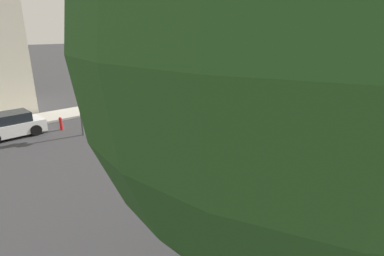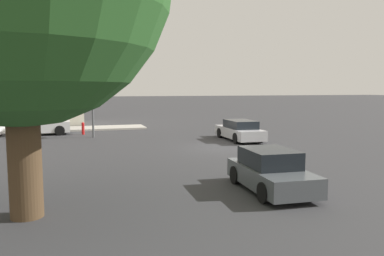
% 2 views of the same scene
% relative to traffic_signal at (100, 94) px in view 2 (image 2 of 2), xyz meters
% --- Properties ---
extents(ground_plane, '(300.00, 300.00, 0.00)m').
position_rel_traffic_signal_xyz_m(ground_plane, '(-6.87, -6.53, -3.01)').
color(ground_plane, '#333335').
extents(traffic_signal, '(0.64, 2.21, 4.62)m').
position_rel_traffic_signal_xyz_m(traffic_signal, '(0.00, 0.00, 0.00)').
color(traffic_signal, '#515456').
rests_on(traffic_signal, ground_plane).
extents(crossing_car_0, '(4.84, 2.02, 1.34)m').
position_rel_traffic_signal_xyz_m(crossing_car_0, '(-4.26, -8.69, -2.37)').
color(crossing_car_0, '#B7B7BC').
rests_on(crossing_car_0, ground_plane).
extents(crossing_car_1, '(3.93, 1.99, 1.39)m').
position_rel_traffic_signal_xyz_m(crossing_car_1, '(-15.91, -4.43, -2.36)').
color(crossing_car_1, '#4C5156').
rests_on(crossing_car_1, ground_plane).
extents(parked_car_0, '(2.12, 3.91, 1.58)m').
position_rel_traffic_signal_xyz_m(parked_car_0, '(2.89, 3.99, -2.27)').
color(parked_car_0, silver).
rests_on(parked_car_0, ground_plane).
extents(fire_hydrant, '(0.22, 0.22, 0.92)m').
position_rel_traffic_signal_xyz_m(fire_hydrant, '(2.06, 1.15, -2.52)').
color(fire_hydrant, red).
rests_on(fire_hydrant, ground_plane).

